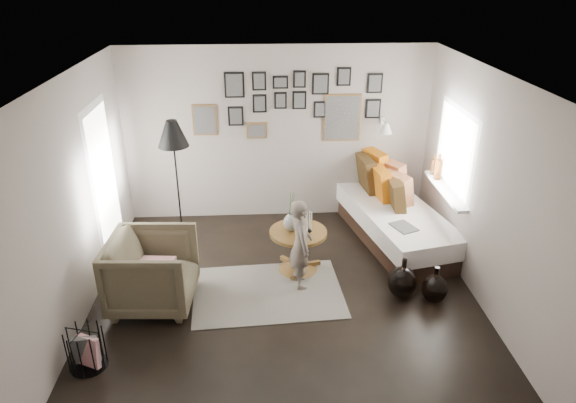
{
  "coord_description": "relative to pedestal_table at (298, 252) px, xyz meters",
  "views": [
    {
      "loc": [
        -0.26,
        -4.88,
        3.62
      ],
      "look_at": [
        0.05,
        0.5,
        1.1
      ],
      "focal_mm": 32.0,
      "sensor_mm": 36.0,
      "label": 1
    }
  ],
  "objects": [
    {
      "name": "ground",
      "position": [
        -0.19,
        -0.75,
        -0.26
      ],
      "size": [
        4.8,
        4.8,
        0.0
      ],
      "primitive_type": "plane",
      "color": "black",
      "rests_on": "ground"
    },
    {
      "name": "wall_back",
      "position": [
        -0.19,
        1.65,
        1.04
      ],
      "size": [
        4.5,
        0.0,
        4.5
      ],
      "primitive_type": "plane",
      "rotation": [
        1.57,
        0.0,
        0.0
      ],
      "color": "gray",
      "rests_on": "ground"
    },
    {
      "name": "wall_front",
      "position": [
        -0.19,
        -3.15,
        1.04
      ],
      "size": [
        4.5,
        0.0,
        4.5
      ],
      "primitive_type": "plane",
      "rotation": [
        -1.57,
        0.0,
        0.0
      ],
      "color": "gray",
      "rests_on": "ground"
    },
    {
      "name": "wall_left",
      "position": [
        -2.44,
        -0.75,
        1.04
      ],
      "size": [
        0.0,
        4.8,
        4.8
      ],
      "primitive_type": "plane",
      "rotation": [
        1.57,
        0.0,
        1.57
      ],
      "color": "gray",
      "rests_on": "ground"
    },
    {
      "name": "wall_right",
      "position": [
        2.06,
        -0.75,
        1.04
      ],
      "size": [
        0.0,
        4.8,
        4.8
      ],
      "primitive_type": "plane",
      "rotation": [
        1.57,
        0.0,
        -1.57
      ],
      "color": "gray",
      "rests_on": "ground"
    },
    {
      "name": "ceiling",
      "position": [
        -0.19,
        -0.75,
        2.34
      ],
      "size": [
        4.8,
        4.8,
        0.0
      ],
      "primitive_type": "plane",
      "rotation": [
        3.14,
        0.0,
        0.0
      ],
      "color": "white",
      "rests_on": "wall_back"
    },
    {
      "name": "door_left",
      "position": [
        -2.43,
        0.45,
        0.79
      ],
      "size": [
        0.0,
        2.14,
        2.14
      ],
      "color": "white",
      "rests_on": "wall_left"
    },
    {
      "name": "window_right",
      "position": [
        1.98,
        0.59,
        0.67
      ],
      "size": [
        0.15,
        1.32,
        1.3
      ],
      "color": "white",
      "rests_on": "wall_right"
    },
    {
      "name": "gallery_wall",
      "position": [
        0.09,
        1.63,
        1.48
      ],
      "size": [
        2.74,
        0.03,
        1.08
      ],
      "color": "brown",
      "rests_on": "wall_back"
    },
    {
      "name": "wall_sconce",
      "position": [
        1.36,
        1.38,
        1.2
      ],
      "size": [
        0.18,
        0.36,
        0.16
      ],
      "color": "white",
      "rests_on": "wall_back"
    },
    {
      "name": "rug",
      "position": [
        -0.4,
        -0.48,
        -0.26
      ],
      "size": [
        1.85,
        1.35,
        0.01
      ],
      "primitive_type": "cube",
      "rotation": [
        0.0,
        0.0,
        0.06
      ],
      "color": "beige",
      "rests_on": "ground"
    },
    {
      "name": "pedestal_table",
      "position": [
        0.0,
        0.0,
        0.0
      ],
      "size": [
        0.73,
        0.73,
        0.57
      ],
      "rotation": [
        0.0,
        0.0,
        -0.04
      ],
      "color": "brown",
      "rests_on": "ground"
    },
    {
      "name": "vase",
      "position": [
        -0.08,
        0.02,
        0.47
      ],
      "size": [
        0.21,
        0.21,
        0.52
      ],
      "color": "black",
      "rests_on": "pedestal_table"
    },
    {
      "name": "candles",
      "position": [
        0.11,
        0.0,
        0.44
      ],
      "size": [
        0.12,
        0.12,
        0.27
      ],
      "color": "black",
      "rests_on": "pedestal_table"
    },
    {
      "name": "daybed",
      "position": [
        1.43,
        0.8,
        0.09
      ],
      "size": [
        1.41,
        2.38,
        1.1
      ],
      "rotation": [
        0.0,
        0.0,
        0.22
      ],
      "color": "black",
      "rests_on": "ground"
    },
    {
      "name": "magazine_on_daybed",
      "position": [
        1.38,
        0.14,
        0.25
      ],
      "size": [
        0.36,
        0.4,
        0.02
      ],
      "primitive_type": "cube",
      "rotation": [
        0.0,
        0.0,
        0.39
      ],
      "color": "black",
      "rests_on": "daybed"
    },
    {
      "name": "armchair",
      "position": [
        -1.71,
        -0.61,
        0.17
      ],
      "size": [
        0.99,
        0.97,
        0.86
      ],
      "primitive_type": "imported",
      "rotation": [
        0.0,
        0.0,
        1.51
      ],
      "color": "brown",
      "rests_on": "ground"
    },
    {
      "name": "armchair_cushion",
      "position": [
        -1.68,
        -0.56,
        0.22
      ],
      "size": [
        0.42,
        0.43,
        0.18
      ],
      "primitive_type": "cube",
      "rotation": [
        -0.21,
        0.0,
        -0.09
      ],
      "color": "silver",
      "rests_on": "armchair"
    },
    {
      "name": "floor_lamp",
      "position": [
        -1.59,
        0.9,
        1.26
      ],
      "size": [
        0.41,
        0.41,
        1.76
      ],
      "rotation": [
        0.0,
        0.0,
        -0.27
      ],
      "color": "black",
      "rests_on": "ground"
    },
    {
      "name": "magazine_basket",
      "position": [
        -2.19,
        -1.62,
        -0.05
      ],
      "size": [
        0.43,
        0.43,
        0.43
      ],
      "rotation": [
        0.0,
        0.0,
        -0.28
      ],
      "color": "black",
      "rests_on": "ground"
    },
    {
      "name": "demijohn_large",
      "position": [
        1.19,
        -0.64,
        -0.07
      ],
      "size": [
        0.34,
        0.34,
        0.51
      ],
      "color": "black",
      "rests_on": "ground"
    },
    {
      "name": "demijohn_small",
      "position": [
        1.54,
        -0.76,
        -0.09
      ],
      "size": [
        0.3,
        0.3,
        0.47
      ],
      "color": "black",
      "rests_on": "ground"
    },
    {
      "name": "child",
      "position": [
        0.01,
        -0.33,
        0.31
      ],
      "size": [
        0.32,
        0.45,
        1.14
      ],
      "primitive_type": "imported",
      "rotation": [
        0.0,
        0.0,
        1.69
      ],
      "color": "#64584F",
      "rests_on": "ground"
    }
  ]
}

